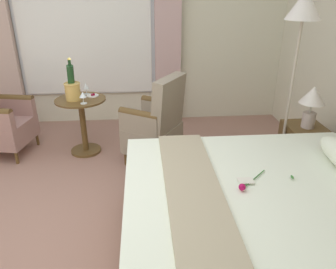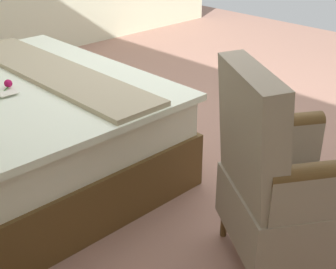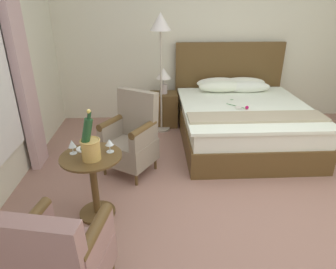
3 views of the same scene
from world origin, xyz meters
TOP-DOWN VIEW (x-y plane):
  - ground_plane at (0.00, 0.00)m, footprint 7.09×7.09m
  - armchair_by_window at (-1.26, 0.88)m, footprint 0.75×0.75m

SIDE VIEW (x-z plane):
  - ground_plane at x=0.00m, z-range 0.00..0.00m
  - armchair_by_window at x=-1.26m, z-range -0.06..0.97m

